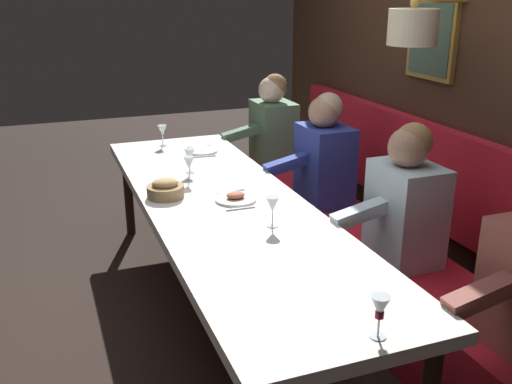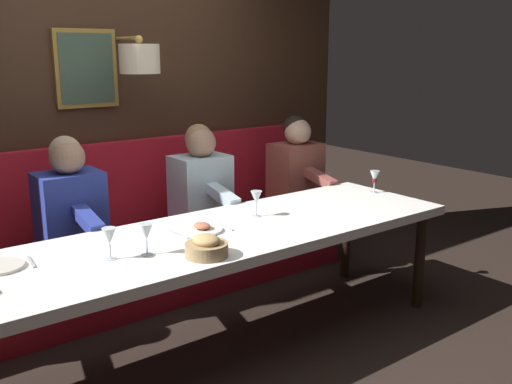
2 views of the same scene
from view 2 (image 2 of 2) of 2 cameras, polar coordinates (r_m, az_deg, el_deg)
ground_plane at (r=3.59m, az=-4.19°, el=-15.43°), size 12.00×12.00×0.00m
dining_table at (r=3.31m, az=-4.40°, el=-5.05°), size 0.90×3.16×0.74m
banquette_bench at (r=4.20m, az=-10.99°, el=-7.76°), size 0.52×3.36×0.45m
back_wall_panel at (r=4.45m, az=-15.01°, el=8.34°), size 0.59×4.56×2.90m
diner_nearest at (r=4.78m, az=4.02°, el=2.52°), size 0.60×0.40×0.79m
diner_near at (r=4.24m, az=-5.50°, el=1.01°), size 0.60×0.40×0.79m
diner_middle at (r=3.83m, az=-18.01°, el=-1.01°), size 0.60×0.40×0.79m
place_setting_1 at (r=3.33m, az=-5.39°, el=-3.66°), size 0.24×0.32×0.05m
wine_glass_1 at (r=3.58m, az=0.03°, el=-0.64°), size 0.07×0.07×0.16m
wine_glass_2 at (r=2.96m, az=-10.87°, el=-4.01°), size 0.07×0.07×0.16m
wine_glass_3 at (r=4.27m, az=11.72°, el=1.45°), size 0.07×0.07×0.16m
wine_glass_4 at (r=2.93m, az=-14.39°, el=-4.37°), size 0.07×0.07×0.16m
bread_bowl at (r=2.92m, az=-4.95°, el=-5.50°), size 0.22×0.22×0.12m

